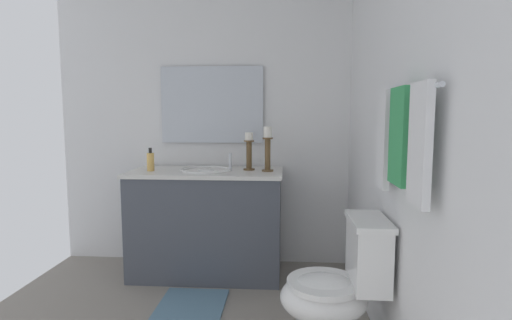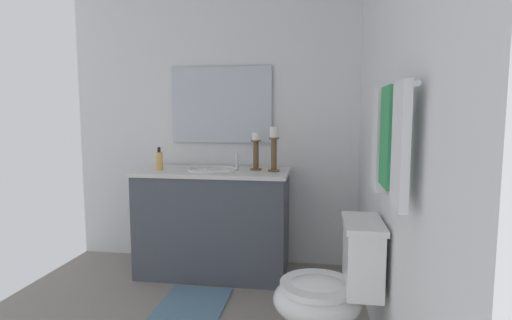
# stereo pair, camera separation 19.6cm
# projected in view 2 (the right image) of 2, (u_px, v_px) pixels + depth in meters

# --- Properties ---
(wall_back) EXTENTS (2.57, 0.04, 2.45)m
(wall_back) POSITION_uv_depth(u_px,v_px,m) (391.00, 124.00, 2.00)
(wall_back) COLOR white
(wall_back) RESTS_ON ground
(wall_left) EXTENTS (0.04, 2.49, 2.45)m
(wall_left) POSITION_uv_depth(u_px,v_px,m) (214.00, 121.00, 3.45)
(wall_left) COLOR white
(wall_left) RESTS_ON ground
(vanity_cabinet) EXTENTS (0.58, 1.20, 0.84)m
(vanity_cabinet) POSITION_uv_depth(u_px,v_px,m) (214.00, 221.00, 3.21)
(vanity_cabinet) COLOR #474C56
(vanity_cabinet) RESTS_ON ground
(sink_basin) EXTENTS (0.40, 0.40, 0.24)m
(sink_basin) POSITION_uv_depth(u_px,v_px,m) (214.00, 175.00, 3.17)
(sink_basin) COLOR white
(sink_basin) RESTS_ON vanity_cabinet
(mirror) EXTENTS (0.02, 0.86, 0.64)m
(mirror) POSITION_uv_depth(u_px,v_px,m) (221.00, 105.00, 3.38)
(mirror) COLOR silver
(candle_holder_tall) EXTENTS (0.09, 0.09, 0.34)m
(candle_holder_tall) POSITION_uv_depth(u_px,v_px,m) (274.00, 148.00, 3.06)
(candle_holder_tall) COLOR brown
(candle_holder_tall) RESTS_ON vanity_cabinet
(candle_holder_short) EXTENTS (0.09, 0.09, 0.30)m
(candle_holder_short) POSITION_uv_depth(u_px,v_px,m) (256.00, 150.00, 3.15)
(candle_holder_short) COLOR brown
(candle_holder_short) RESTS_ON vanity_cabinet
(soap_bottle) EXTENTS (0.06, 0.06, 0.18)m
(soap_bottle) POSITION_uv_depth(u_px,v_px,m) (159.00, 160.00, 3.17)
(soap_bottle) COLOR #E5B259
(soap_bottle) RESTS_ON vanity_cabinet
(toilet) EXTENTS (0.39, 0.54, 0.75)m
(toilet) POSITION_uv_depth(u_px,v_px,m) (331.00, 293.00, 2.04)
(toilet) COLOR white
(toilet) RESTS_ON ground
(towel_bar) EXTENTS (0.80, 0.02, 0.02)m
(towel_bar) POSITION_uv_depth(u_px,v_px,m) (394.00, 91.00, 1.62)
(towel_bar) COLOR silver
(towel_near_vanity) EXTENTS (0.16, 0.03, 0.48)m
(towel_near_vanity) POSITION_uv_depth(u_px,v_px,m) (378.00, 141.00, 1.90)
(towel_near_vanity) COLOR white
(towel_near_vanity) RESTS_ON towel_bar
(towel_center) EXTENTS (0.21, 0.03, 0.41)m
(towel_center) POSITION_uv_depth(u_px,v_px,m) (387.00, 137.00, 1.64)
(towel_center) COLOR #389E59
(towel_center) RESTS_ON towel_bar
(towel_near_corner) EXTENTS (0.18, 0.03, 0.45)m
(towel_near_corner) POSITION_uv_depth(u_px,v_px,m) (401.00, 146.00, 1.38)
(towel_near_corner) COLOR white
(towel_near_corner) RESTS_ON towel_bar
(bath_mat) EXTENTS (0.60, 0.44, 0.02)m
(bath_mat) POSITION_uv_depth(u_px,v_px,m) (191.00, 307.00, 2.64)
(bath_mat) COLOR slate
(bath_mat) RESTS_ON ground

